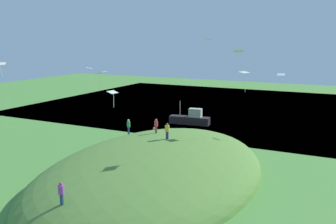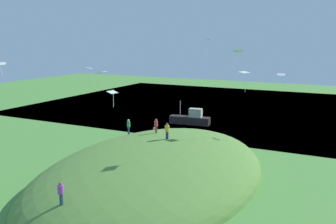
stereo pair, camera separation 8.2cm
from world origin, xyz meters
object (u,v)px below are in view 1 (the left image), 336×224
kite_6 (238,51)px  kite_8 (281,75)px  person_walking_path (154,132)px  kite_0 (244,73)px  person_near_shore (61,190)px  kite_1 (101,73)px  person_with_child (167,129)px  person_on_hilltop (156,124)px  kite_9 (90,69)px  kite_2 (208,40)px  mooring_post (205,138)px  person_watching_kites (129,125)px  boat_on_lake (191,119)px  kite_7 (113,93)px

kite_6 → kite_8: bearing=167.9°
person_walking_path → kite_0: (3.32, 13.17, 8.84)m
person_near_shore → kite_1: bearing=120.1°
person_near_shore → kite_1: (-9.92, -3.59, 7.27)m
person_with_child → person_on_hilltop: (-2.38, -2.58, -0.23)m
person_on_hilltop → kite_9: bearing=-8.3°
kite_2 → kite_6: bearing=179.5°
kite_2 → kite_1: bearing=-99.8°
person_on_hilltop → kite_1: size_ratio=1.05×
kite_6 → mooring_post: (-11.41, -7.44, -12.02)m
kite_2 → mooring_post: kite_2 is taller
kite_0 → kite_9: kite_9 is taller
person_on_hilltop → mooring_post: (-10.42, 1.90, -3.86)m
kite_2 → kite_9: (-7.31, -16.91, -3.21)m
person_watching_kites → kite_0: 14.50m
person_watching_kites → kite_1: 10.19m
kite_0 → kite_1: 15.78m
person_with_child → kite_9: bearing=-0.8°
kite_2 → boat_on_lake: bearing=-154.8°
kite_0 → kite_2: bearing=3.4°
person_watching_kites → person_on_hilltop: bearing=108.1°
boat_on_lake → mooring_post: 10.41m
kite_0 → person_near_shore: bearing=-17.6°
person_walking_path → person_watching_kites: person_watching_kites is taller
person_with_child → kite_1: size_ratio=1.11×
person_watching_kites → kite_2: size_ratio=1.27×
kite_7 → kite_9: bearing=-132.2°
kite_2 → kite_9: 18.70m
person_with_child → kite_6: kite_6 is taller
boat_on_lake → person_walking_path: 10.94m
person_near_shore → kite_2: kite_2 is taller
person_walking_path → kite_6: bearing=-123.7°
person_near_shore → kite_7: (-7.61, -0.76, 5.87)m
boat_on_lake → person_watching_kites: size_ratio=3.75×
boat_on_lake → mooring_post: size_ratio=7.76×
person_near_shore → kite_6: size_ratio=1.37×
kite_0 → boat_on_lake: bearing=-139.1°
boat_on_lake → person_on_hilltop: person_on_hilltop is taller
person_watching_kites → kite_7: kite_7 is taller
person_watching_kites → person_with_child: bearing=91.3°
person_near_shore → person_watching_kites: (-17.36, -5.48, 0.56)m
boat_on_lake → kite_2: (27.98, 13.15, 12.60)m
kite_0 → person_watching_kites: bearing=-70.6°
person_on_hilltop → kite_8: size_ratio=1.03×
kite_2 → kite_0: bearing=-176.6°
mooring_post → person_walking_path: bearing=-71.0°
kite_6 → kite_8: size_ratio=0.79×
person_near_shore → boat_on_lake: bearing=108.9°
person_walking_path → kite_2: kite_2 is taller
boat_on_lake → kite_9: kite_9 is taller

